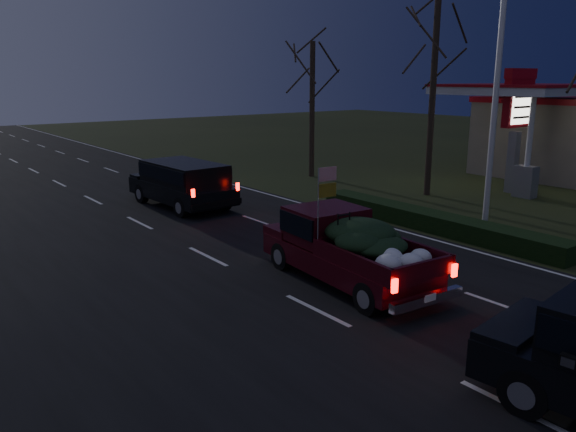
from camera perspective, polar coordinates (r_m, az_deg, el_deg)
ground at (r=12.96m, az=2.96°, el=-9.62°), size 120.00×120.00×0.00m
road_asphalt at (r=12.95m, az=2.96°, el=-9.58°), size 14.00×120.00×0.02m
hedge_row at (r=20.24m, az=14.37°, el=-0.48°), size 1.00×10.00×0.60m
light_pole at (r=20.47m, az=20.57°, el=13.90°), size 0.50×0.90×9.16m
gas_price_pylon at (r=27.61m, az=22.30°, el=9.95°), size 2.00×0.41×5.57m
gas_canopy at (r=29.82m, az=22.72°, el=11.25°), size 7.10×6.10×4.88m
bare_tree_mid at (r=25.85m, az=14.74°, el=16.05°), size 3.60×3.60×8.50m
bare_tree_far at (r=30.01m, az=2.49°, el=13.96°), size 3.60×3.60×7.00m
pickup_truck at (r=14.44m, az=6.00°, el=-2.85°), size 2.43×5.37×2.74m
lead_suv at (r=23.23m, az=-10.62°, el=3.64°), size 2.40×5.33×1.51m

